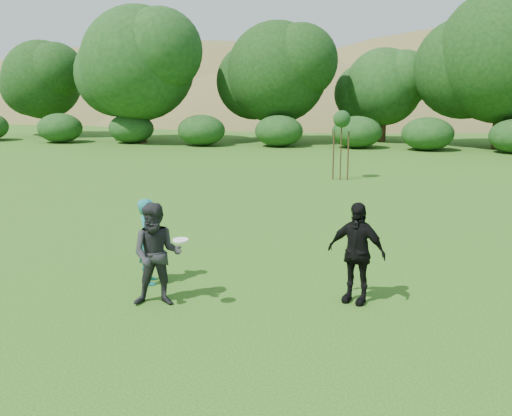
{
  "coord_description": "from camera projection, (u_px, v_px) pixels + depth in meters",
  "views": [
    {
      "loc": [
        2.61,
        -9.47,
        3.86
      ],
      "look_at": [
        0.0,
        3.0,
        1.1
      ],
      "focal_mm": 40.0,
      "sensor_mm": 36.0,
      "label": 1
    }
  ],
  "objects": [
    {
      "name": "player_teal",
      "position": [
        149.0,
        241.0,
        11.19
      ],
      "size": [
        0.62,
        0.73,
        1.71
      ],
      "primitive_type": "imported",
      "rotation": [
        0.0,
        0.0,
        1.96
      ],
      "color": "#186B6C",
      "rests_on": "ground"
    },
    {
      "name": "tree_row",
      "position": [
        388.0,
        68.0,
        36.16
      ],
      "size": [
        53.92,
        10.38,
        9.62
      ],
      "color": "#3A2616",
      "rests_on": "ground"
    },
    {
      "name": "player_black",
      "position": [
        356.0,
        253.0,
        10.18
      ],
      "size": [
        1.17,
        0.79,
        1.85
      ],
      "primitive_type": "imported",
      "rotation": [
        0.0,
        0.0,
        -0.34
      ],
      "color": "black",
      "rests_on": "ground"
    },
    {
      "name": "frisbee",
      "position": [
        181.0,
        240.0,
        9.64
      ],
      "size": [
        0.27,
        0.27,
        0.04
      ],
      "color": "white",
      "rests_on": "ground"
    },
    {
      "name": "hillside",
      "position": [
        349.0,
        202.0,
        78.53
      ],
      "size": [
        150.0,
        72.0,
        52.0
      ],
      "color": "olive",
      "rests_on": "ground"
    },
    {
      "name": "player_grey",
      "position": [
        157.0,
        255.0,
        10.04
      ],
      "size": [
        1.04,
        0.89,
        1.86
      ],
      "primitive_type": "imported",
      "rotation": [
        0.0,
        0.0,
        0.23
      ],
      "color": "#262628",
      "rests_on": "ground"
    },
    {
      "name": "ground",
      "position": [
        222.0,
        301.0,
        10.4
      ],
      "size": [
        120.0,
        120.0,
        0.0
      ],
      "primitive_type": "plane",
      "color": "#19470C",
      "rests_on": "ground"
    },
    {
      "name": "sapling",
      "position": [
        342.0,
        121.0,
        23.14
      ],
      "size": [
        0.7,
        0.7,
        2.85
      ],
      "color": "#3A2816",
      "rests_on": "ground"
    }
  ]
}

